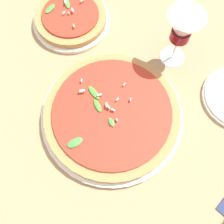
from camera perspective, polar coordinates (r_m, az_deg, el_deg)
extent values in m
plane|color=#9E7A56|center=(0.67, 0.52, -3.76)|extent=(6.00, 6.00, 0.00)
cylinder|color=silver|center=(0.67, 0.00, -0.76)|extent=(0.36, 0.36, 0.01)
cylinder|color=#AD7542|center=(0.66, 0.00, -0.29)|extent=(0.34, 0.34, 0.02)
cylinder|color=#A82D1E|center=(0.65, 0.00, 0.10)|extent=(0.30, 0.30, 0.01)
ellipsoid|color=#3F7C30|center=(0.63, 0.10, -1.95)|extent=(0.02, 0.03, 0.01)
ellipsoid|color=#41802E|center=(0.65, -3.19, 1.42)|extent=(0.03, 0.04, 0.01)
ellipsoid|color=#3E7D34|center=(0.62, -8.08, -6.62)|extent=(0.04, 0.04, 0.01)
ellipsoid|color=#43872F|center=(0.66, -3.98, 4.24)|extent=(0.03, 0.05, 0.01)
cube|color=#EFE5C6|center=(0.65, 1.23, 2.79)|extent=(0.01, 0.00, 0.00)
cube|color=#EFE5C6|center=(0.65, -2.70, 3.71)|extent=(0.01, 0.01, 0.01)
cube|color=#EFE5C6|center=(0.64, -1.20, 1.51)|extent=(0.01, 0.01, 0.01)
cube|color=#EFE5C6|center=(0.66, -6.52, 4.54)|extent=(0.01, 0.01, 0.01)
cube|color=#EFE5C6|center=(0.63, 1.26, -1.82)|extent=(0.01, 0.01, 0.00)
cube|color=#EFE5C6|center=(0.64, -0.81, 1.12)|extent=(0.01, 0.01, 0.01)
cube|color=#EFE5C6|center=(0.67, 2.68, 6.03)|extent=(0.01, 0.00, 0.00)
cube|color=#EFE5C6|center=(0.68, -6.63, 6.80)|extent=(0.01, 0.01, 0.00)
cube|color=#EFE5C6|center=(0.65, 4.26, 2.59)|extent=(0.01, 0.01, 0.00)
cube|color=#EFE5C6|center=(0.64, 0.24, 0.46)|extent=(0.01, 0.01, 0.01)
cylinder|color=silver|center=(0.84, -8.77, 19.00)|extent=(0.23, 0.23, 0.01)
cylinder|color=#AD7542|center=(0.83, -8.92, 19.68)|extent=(0.21, 0.21, 0.02)
cylinder|color=#A82D1E|center=(0.82, -9.05, 20.23)|extent=(0.17, 0.17, 0.01)
ellipsoid|color=#428336|center=(0.85, -9.88, 22.48)|extent=(0.04, 0.05, 0.01)
ellipsoid|color=#3E7E31|center=(0.84, -13.35, 21.04)|extent=(0.04, 0.02, 0.01)
cube|color=#EFE5C6|center=(0.81, -9.37, 20.49)|extent=(0.01, 0.01, 0.00)
cube|color=#EFE5C6|center=(0.84, -6.42, 23.03)|extent=(0.01, 0.01, 0.01)
cube|color=#EFE5C6|center=(0.78, -8.29, 18.04)|extent=(0.01, 0.01, 0.01)
cube|color=#EFE5C6|center=(0.81, -10.40, 20.46)|extent=(0.01, 0.00, 0.01)
cube|color=#EFE5C6|center=(0.81, -8.57, 21.03)|extent=(0.01, 0.01, 0.01)
cube|color=#EFE5C6|center=(0.84, -10.09, 22.42)|extent=(0.01, 0.01, 0.01)
cylinder|color=white|center=(0.78, 12.95, 11.66)|extent=(0.07, 0.07, 0.00)
cylinder|color=white|center=(0.75, 13.61, 13.36)|extent=(0.01, 0.01, 0.08)
cone|color=white|center=(0.68, 15.15, 17.19)|extent=(0.09, 0.09, 0.08)
cylinder|color=maroon|center=(0.70, 14.67, 16.01)|extent=(0.05, 0.05, 0.03)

